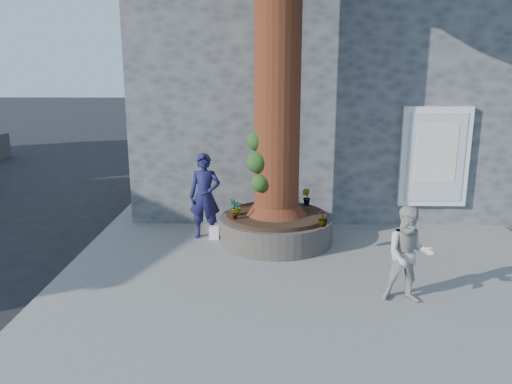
{
  "coord_description": "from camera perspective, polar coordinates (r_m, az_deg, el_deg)",
  "views": [
    {
      "loc": [
        0.59,
        -7.78,
        3.56
      ],
      "look_at": [
        0.39,
        1.66,
        1.25
      ],
      "focal_mm": 35.0,
      "sensor_mm": 36.0,
      "label": 1
    }
  ],
  "objects": [
    {
      "name": "woman",
      "position": [
        7.86,
        17.05,
        -6.89
      ],
      "size": [
        0.78,
        0.63,
        1.5
      ],
      "primitive_type": "imported",
      "rotation": [
        0.0,
        0.0,
        -0.09
      ],
      "color": "#A8A7A1",
      "rests_on": "pavement"
    },
    {
      "name": "shopping_bag",
      "position": [
        10.49,
        -4.82,
        -4.64
      ],
      "size": [
        0.2,
        0.13,
        0.28
      ],
      "primitive_type": "cube",
      "rotation": [
        0.0,
        0.0,
        0.04
      ],
      "color": "white",
      "rests_on": "pavement"
    },
    {
      "name": "pavement",
      "position": [
        9.49,
        6.67,
        -7.98
      ],
      "size": [
        9.0,
        8.0,
        0.12
      ],
      "primitive_type": "cube",
      "color": "slate",
      "rests_on": "ground"
    },
    {
      "name": "yellow_line",
      "position": [
        10.15,
        -20.11,
        -7.65
      ],
      "size": [
        0.1,
        30.0,
        0.01
      ],
      "primitive_type": "cube",
      "color": "yellow",
      "rests_on": "ground"
    },
    {
      "name": "plant_d",
      "position": [
        10.02,
        -2.2,
        -1.75
      ],
      "size": [
        0.32,
        0.34,
        0.33
      ],
      "primitive_type": "imported",
      "rotation": [
        0.0,
        0.0,
        4.91
      ],
      "color": "gray",
      "rests_on": "planter"
    },
    {
      "name": "plant_b",
      "position": [
        10.8,
        5.76,
        -0.58
      ],
      "size": [
        0.27,
        0.27,
        0.36
      ],
      "primitive_type": "imported",
      "rotation": [
        0.0,
        0.0,
        2.26
      ],
      "color": "gray",
      "rests_on": "planter"
    },
    {
      "name": "plant_a",
      "position": [
        9.75,
        -2.47,
        -1.99
      ],
      "size": [
        0.25,
        0.24,
        0.39
      ],
      "primitive_type": "imported",
      "rotation": [
        0.0,
        0.0,
        0.67
      ],
      "color": "gray",
      "rests_on": "planter"
    },
    {
      "name": "man",
      "position": [
        10.41,
        -5.86,
        -0.48
      ],
      "size": [
        0.68,
        0.47,
        1.79
      ],
      "primitive_type": "imported",
      "rotation": [
        0.0,
        0.0,
        -0.07
      ],
      "color": "#16163D",
      "rests_on": "pavement"
    },
    {
      "name": "stone_shop",
      "position": [
        15.1,
        8.66,
        12.07
      ],
      "size": [
        10.3,
        8.3,
        6.3
      ],
      "color": "#484A4C",
      "rests_on": "ground"
    },
    {
      "name": "ground",
      "position": [
        8.57,
        -2.91,
        -10.8
      ],
      "size": [
        120.0,
        120.0,
        0.0
      ],
      "primitive_type": "plane",
      "color": "black",
      "rests_on": "ground"
    },
    {
      "name": "planter",
      "position": [
        10.27,
        2.31,
        -4.1
      ],
      "size": [
        2.3,
        2.3,
        0.6
      ],
      "color": "black",
      "rests_on": "pavement"
    },
    {
      "name": "plant_c",
      "position": [
        9.39,
        7.64,
        -2.98
      ],
      "size": [
        0.19,
        0.19,
        0.31
      ],
      "primitive_type": "imported",
      "rotation": [
        0.0,
        0.0,
        3.24
      ],
      "color": "gray",
      "rests_on": "planter"
    }
  ]
}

